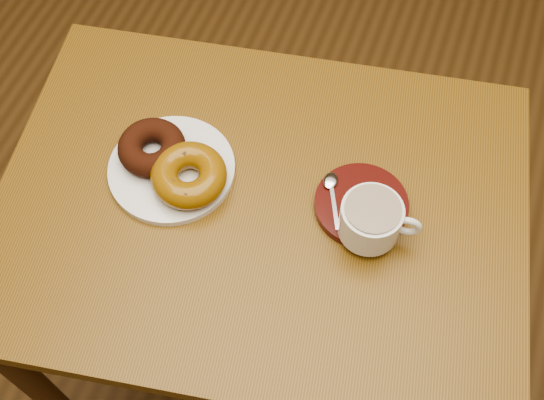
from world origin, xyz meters
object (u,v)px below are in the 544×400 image
(donut_plate, at_px, (172,169))
(saucer, at_px, (361,205))
(coffee_cup, at_px, (372,219))
(cafe_table, at_px, (261,239))

(donut_plate, height_order, saucer, saucer)
(saucer, bearing_deg, coffee_cup, -61.06)
(donut_plate, height_order, coffee_cup, coffee_cup)
(donut_plate, distance_m, saucer, 0.31)
(coffee_cup, bearing_deg, saucer, 112.78)
(donut_plate, distance_m, coffee_cup, 0.33)
(cafe_table, bearing_deg, coffee_cup, -8.00)
(coffee_cup, bearing_deg, donut_plate, 172.89)
(cafe_table, relative_size, saucer, 6.29)
(donut_plate, relative_size, coffee_cup, 1.67)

